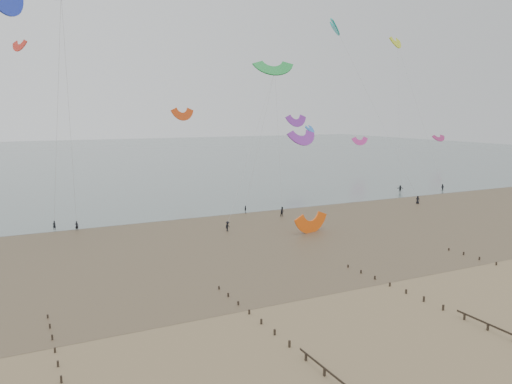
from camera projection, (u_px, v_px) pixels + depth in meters
ground at (387, 304)px, 52.04m from camera, size 500.00×500.00×0.00m
sea_and_shore at (223, 236)px, 80.65m from camera, size 500.00×665.00×0.03m
kitesurfer_lead at (77, 226)px, 84.55m from camera, size 0.72×0.63×1.65m
kitesurfers at (340, 202)px, 106.51m from camera, size 93.67×20.49×1.87m
grounded_kite at (311, 232)px, 83.32m from camera, size 7.56×6.58×3.54m
kites_airborne at (108, 98)px, 121.32m from camera, size 242.68×113.17×35.96m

